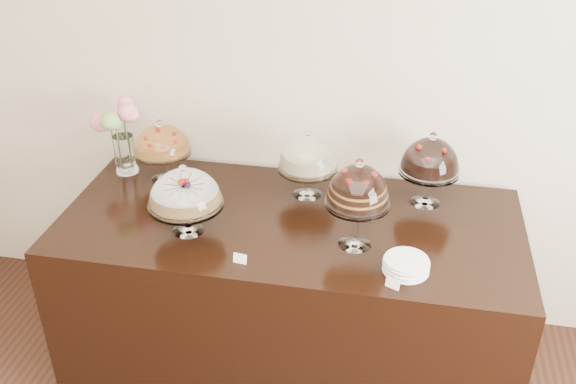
% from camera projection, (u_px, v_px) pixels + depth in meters
% --- Properties ---
extents(wall_back, '(5.00, 0.04, 3.00)m').
position_uv_depth(wall_back, '(369.00, 65.00, 3.18)').
color(wall_back, beige).
rests_on(wall_back, ground).
extents(display_counter, '(2.20, 1.00, 0.90)m').
position_uv_depth(display_counter, '(290.00, 293.00, 3.29)').
color(display_counter, black).
rests_on(display_counter, ground).
extents(cake_stand_sugar_sponge, '(0.35, 0.35, 0.34)m').
position_uv_depth(cake_stand_sugar_sponge, '(185.00, 192.00, 2.88)').
color(cake_stand_sugar_sponge, white).
rests_on(cake_stand_sugar_sponge, display_counter).
extents(cake_stand_choco_layer, '(0.28, 0.28, 0.43)m').
position_uv_depth(cake_stand_choco_layer, '(358.00, 189.00, 2.74)').
color(cake_stand_choco_layer, white).
rests_on(cake_stand_choco_layer, display_counter).
extents(cake_stand_cheesecake, '(0.30, 0.30, 0.36)m').
position_uv_depth(cake_stand_cheesecake, '(308.00, 156.00, 3.16)').
color(cake_stand_cheesecake, white).
rests_on(cake_stand_cheesecake, display_counter).
extents(cake_stand_dark_choco, '(0.30, 0.30, 0.38)m').
position_uv_depth(cake_stand_dark_choco, '(430.00, 159.00, 3.08)').
color(cake_stand_dark_choco, white).
rests_on(cake_stand_dark_choco, display_counter).
extents(cake_stand_fruit_tart, '(0.30, 0.30, 0.34)m').
position_uv_depth(cake_stand_fruit_tart, '(161.00, 142.00, 3.31)').
color(cake_stand_fruit_tart, white).
rests_on(cake_stand_fruit_tart, display_counter).
extents(flower_vase, '(0.27, 0.28, 0.40)m').
position_uv_depth(flower_vase, '(119.00, 131.00, 3.37)').
color(flower_vase, white).
rests_on(flower_vase, display_counter).
extents(plate_stack, '(0.19, 0.19, 0.06)m').
position_uv_depth(plate_stack, '(406.00, 265.00, 2.70)').
color(plate_stack, white).
rests_on(plate_stack, display_counter).
extents(price_card_left, '(0.06, 0.02, 0.04)m').
position_uv_depth(price_card_left, '(240.00, 259.00, 2.76)').
color(price_card_left, white).
rests_on(price_card_left, display_counter).
extents(price_card_right, '(0.06, 0.04, 0.04)m').
position_uv_depth(price_card_right, '(393.00, 283.00, 2.61)').
color(price_card_right, white).
rests_on(price_card_right, display_counter).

